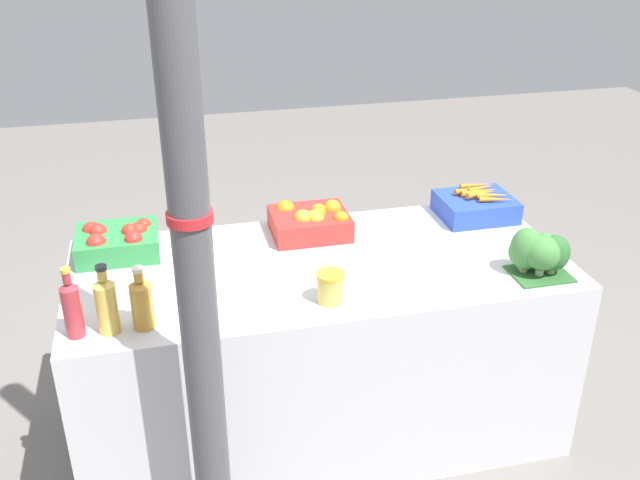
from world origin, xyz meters
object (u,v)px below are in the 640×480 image
carrot_crate (476,205)px  orange_crate (310,221)px  pickle_jar (330,287)px  support_pole (193,253)px  juice_bottle_golden (107,304)px  broccoli_pile (538,252)px  apple_crate (117,241)px  juice_bottle_ruby (72,308)px  juice_bottle_amber (142,302)px

carrot_crate → orange_crate: bearing=-179.9°
carrot_crate → pickle_jar: size_ratio=2.82×
support_pole → juice_bottle_golden: support_pole is taller
carrot_crate → pickle_jar: bearing=-145.5°
pickle_jar → orange_crate: bearing=84.4°
broccoli_pile → juice_bottle_golden: 1.58m
support_pole → broccoli_pile: size_ratio=11.04×
apple_crate → juice_bottle_golden: juice_bottle_golden is taller
orange_crate → juice_bottle_golden: bearing=-144.8°
apple_crate → carrot_crate: bearing=0.1°
orange_crate → pickle_jar: 0.57m
juice_bottle_ruby → juice_bottle_amber: 0.22m
apple_crate → juice_bottle_amber: juice_bottle_amber is taller
orange_crate → pickle_jar: orange_crate is taller
support_pole → juice_bottle_ruby: 0.60m
juice_bottle_ruby → support_pole: bearing=-39.7°
support_pole → orange_crate: bearing=59.2°
juice_bottle_ruby → juice_bottle_golden: bearing=0.0°
juice_bottle_ruby → broccoli_pile: bearing=1.0°
apple_crate → pickle_jar: size_ratio=2.82×
support_pole → broccoli_pile: support_pole is taller
broccoli_pile → juice_bottle_ruby: size_ratio=0.89×
support_pole → carrot_crate: (1.30, 0.90, -0.37)m
orange_crate → carrot_crate: bearing=0.1°
juice_bottle_amber → juice_bottle_ruby: bearing=-180.0°
broccoli_pile → juice_bottle_amber: 1.47m
broccoli_pile → carrot_crate: bearing=89.8°
carrot_crate → apple_crate: bearing=-179.9°
orange_crate → carrot_crate: orange_crate is taller
apple_crate → juice_bottle_amber: 0.59m
orange_crate → apple_crate: bearing=-179.8°
orange_crate → juice_bottle_amber: size_ratio=1.42×
broccoli_pile → pickle_jar: (-0.82, -0.01, -0.04)m
support_pole → broccoli_pile: 1.39m
carrot_crate → juice_bottle_amber: 1.58m
apple_crate → juice_bottle_ruby: (-0.13, -0.58, 0.05)m
apple_crate → orange_crate: size_ratio=1.00×
carrot_crate → broccoli_pile: size_ratio=1.44×
juice_bottle_golden → pickle_jar: 0.77m
orange_crate → broccoli_pile: (0.76, -0.55, 0.03)m
juice_bottle_ruby → juice_bottle_amber: size_ratio=1.11×
support_pole → carrot_crate: 1.63m
orange_crate → juice_bottle_golden: (-0.82, -0.58, 0.05)m
juice_bottle_ruby → orange_crate: bearing=31.9°
carrot_crate → broccoli_pile: 0.55m
juice_bottle_amber → carrot_crate: bearing=21.5°
support_pole → apple_crate: support_pole is taller
orange_crate → juice_bottle_amber: juice_bottle_amber is taller
carrot_crate → juice_bottle_amber: juice_bottle_amber is taller
orange_crate → carrot_crate: size_ratio=1.00×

